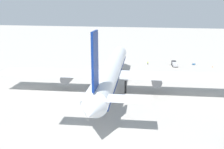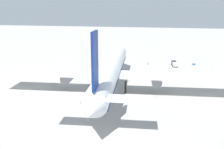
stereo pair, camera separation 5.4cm
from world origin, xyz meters
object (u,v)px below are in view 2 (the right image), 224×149
object	(u,v)px
airliner	(111,71)
ground_worker_1	(148,63)
baggage_cart_1	(194,64)
ground_worker_0	(222,75)
traffic_cone_2	(224,75)
service_truck_2	(174,64)
traffic_cone_3	(212,67)

from	to	relation	value
airliner	ground_worker_1	world-z (taller)	airliner
airliner	baggage_cart_1	xyz separation A→B (m)	(49.84, -32.71, -7.01)
baggage_cart_1	ground_worker_0	xyz separation A→B (m)	(-22.44, -9.32, 0.60)
ground_worker_0	traffic_cone_2	size ratio (longest dim) A/B	3.10
service_truck_2	traffic_cone_2	world-z (taller)	service_truck_2
baggage_cart_1	traffic_cone_2	bearing A→B (deg)	-150.99
baggage_cart_1	ground_worker_1	xyz separation A→B (m)	(-4.96, 23.31, 0.55)
service_truck_2	ground_worker_1	distance (m)	13.38
airliner	ground_worker_0	xyz separation A→B (m)	(27.40, -42.03, -6.41)
ground_worker_0	traffic_cone_3	distance (m)	18.38
traffic_cone_2	ground_worker_1	bearing A→B (deg)	67.03
airliner	traffic_cone_2	world-z (taller)	airliner
service_truck_2	ground_worker_1	xyz separation A→B (m)	(1.08, 13.33, -0.47)
ground_worker_0	ground_worker_1	bearing A→B (deg)	61.83
ground_worker_0	traffic_cone_3	size ratio (longest dim) A/B	3.10
traffic_cone_2	baggage_cart_1	bearing A→B (deg)	29.01
traffic_cone_2	traffic_cone_3	distance (m)	15.49
service_truck_2	traffic_cone_3	size ratio (longest dim) A/B	12.21
airliner	ground_worker_0	bearing A→B (deg)	-56.89
ground_worker_1	service_truck_2	bearing A→B (deg)	-94.63
ground_worker_0	ground_worker_1	world-z (taller)	ground_worker_0
traffic_cone_3	service_truck_2	bearing A→B (deg)	96.06
ground_worker_1	baggage_cart_1	bearing A→B (deg)	-77.98
ground_worker_1	traffic_cone_2	xyz separation A→B (m)	(-14.44, -34.07, -0.54)
airliner	ground_worker_1	bearing A→B (deg)	-11.83
airliner	baggage_cart_1	bearing A→B (deg)	-33.28
airliner	traffic_cone_3	world-z (taller)	airliner
ground_worker_0	ground_worker_1	xyz separation A→B (m)	(17.48, 32.63, -0.05)
ground_worker_1	airliner	bearing A→B (deg)	168.17
service_truck_2	traffic_cone_3	xyz separation A→B (m)	(1.95, -18.42, -1.01)
service_truck_2	baggage_cart_1	size ratio (longest dim) A/B	2.17
service_truck_2	traffic_cone_2	distance (m)	24.69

